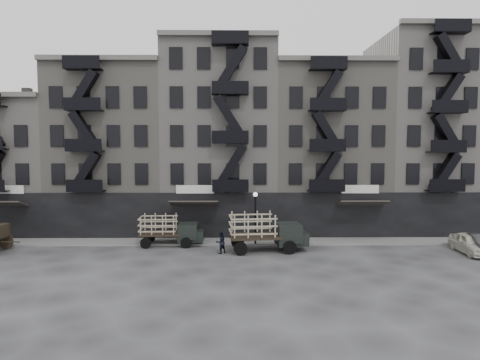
{
  "coord_description": "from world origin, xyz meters",
  "views": [
    {
      "loc": [
        1.38,
        -31.09,
        7.77
      ],
      "look_at": [
        1.79,
        4.0,
        5.15
      ],
      "focal_mm": 32.0,
      "sensor_mm": 36.0,
      "label": 1
    }
  ],
  "objects_px": {
    "car_east": "(471,244)",
    "pedestrian_mid": "(221,242)",
    "stake_truck_east": "(266,229)",
    "car_far": "(478,243)",
    "stake_truck_west": "(170,228)"
  },
  "relations": [
    {
      "from": "stake_truck_west",
      "to": "stake_truck_east",
      "type": "xyz_separation_m",
      "value": [
        7.54,
        -1.93,
        0.24
      ]
    },
    {
      "from": "pedestrian_mid",
      "to": "stake_truck_east",
      "type": "bearing_deg",
      "value": 152.47
    },
    {
      "from": "stake_truck_east",
      "to": "car_far",
      "type": "bearing_deg",
      "value": -7.68
    },
    {
      "from": "car_east",
      "to": "pedestrian_mid",
      "type": "distance_m",
      "value": 18.51
    },
    {
      "from": "stake_truck_east",
      "to": "car_east",
      "type": "distance_m",
      "value": 15.17
    },
    {
      "from": "stake_truck_west",
      "to": "car_far",
      "type": "height_order",
      "value": "stake_truck_west"
    },
    {
      "from": "stake_truck_east",
      "to": "car_far",
      "type": "height_order",
      "value": "stake_truck_east"
    },
    {
      "from": "stake_truck_east",
      "to": "car_east",
      "type": "xyz_separation_m",
      "value": [
        15.11,
        -0.89,
        -0.92
      ]
    },
    {
      "from": "pedestrian_mid",
      "to": "car_east",
      "type": "bearing_deg",
      "value": 140.64
    },
    {
      "from": "stake_truck_east",
      "to": "pedestrian_mid",
      "type": "relative_size",
      "value": 3.55
    },
    {
      "from": "stake_truck_east",
      "to": "car_far",
      "type": "xyz_separation_m",
      "value": [
        15.79,
        -0.62,
        -0.93
      ]
    },
    {
      "from": "stake_truck_west",
      "to": "pedestrian_mid",
      "type": "bearing_deg",
      "value": -33.81
    },
    {
      "from": "stake_truck_west",
      "to": "car_east",
      "type": "distance_m",
      "value": 22.84
    },
    {
      "from": "stake_truck_east",
      "to": "pedestrian_mid",
      "type": "xyz_separation_m",
      "value": [
        -3.4,
        -0.67,
        -0.82
      ]
    },
    {
      "from": "stake_truck_east",
      "to": "pedestrian_mid",
      "type": "height_order",
      "value": "stake_truck_east"
    }
  ]
}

